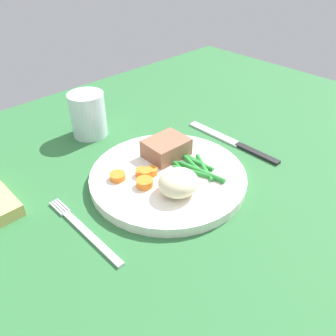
% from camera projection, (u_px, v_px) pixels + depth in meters
% --- Properties ---
extents(dining_table, '(1.20, 0.90, 0.02)m').
position_uv_depth(dining_table, '(179.00, 183.00, 0.58)').
color(dining_table, '#2D6B38').
rests_on(dining_table, ground).
extents(dinner_plate, '(0.25, 0.25, 0.02)m').
position_uv_depth(dinner_plate, '(168.00, 177.00, 0.56)').
color(dinner_plate, white).
rests_on(dinner_plate, dining_table).
extents(meat_portion, '(0.07, 0.06, 0.03)m').
position_uv_depth(meat_portion, '(166.00, 148.00, 0.59)').
color(meat_portion, '#936047').
rests_on(meat_portion, dinner_plate).
extents(mashed_potatoes, '(0.06, 0.06, 0.04)m').
position_uv_depth(mashed_potatoes, '(178.00, 183.00, 0.51)').
color(mashed_potatoes, beige).
rests_on(mashed_potatoes, dinner_plate).
extents(carrot_slices, '(0.07, 0.07, 0.01)m').
position_uv_depth(carrot_slices, '(139.00, 176.00, 0.54)').
color(carrot_slices, orange).
rests_on(carrot_slices, dinner_plate).
extents(green_beans, '(0.06, 0.11, 0.01)m').
position_uv_depth(green_beans, '(196.00, 167.00, 0.57)').
color(green_beans, '#2D8C38').
rests_on(green_beans, dinner_plate).
extents(fork, '(0.01, 0.17, 0.00)m').
position_uv_depth(fork, '(84.00, 231.00, 0.47)').
color(fork, silver).
rests_on(fork, dining_table).
extents(knife, '(0.02, 0.20, 0.01)m').
position_uv_depth(knife, '(234.00, 143.00, 0.66)').
color(knife, black).
rests_on(knife, dining_table).
extents(water_glass, '(0.07, 0.07, 0.09)m').
position_uv_depth(water_glass, '(88.00, 118.00, 0.67)').
color(water_glass, silver).
rests_on(water_glass, dining_table).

